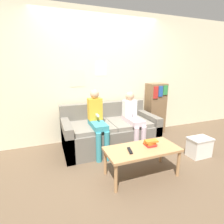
# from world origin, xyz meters

# --- Properties ---
(ground_plane) EXTENTS (10.00, 10.00, 0.00)m
(ground_plane) POSITION_xyz_m (0.00, 0.00, 0.00)
(ground_plane) COLOR brown
(wall_back) EXTENTS (8.00, 0.06, 2.60)m
(wall_back) POSITION_xyz_m (-0.00, 1.09, 1.30)
(wall_back) COLOR beige
(wall_back) RESTS_ON ground_plane
(couch) EXTENTS (1.76, 0.88, 0.81)m
(couch) POSITION_xyz_m (0.00, 0.55, 0.29)
(couch) COLOR #6B665B
(couch) RESTS_ON ground_plane
(coffee_table) EXTENTS (1.03, 0.48, 0.42)m
(coffee_table) POSITION_xyz_m (0.10, -0.51, 0.37)
(coffee_table) COLOR #AD7F51
(coffee_table) RESTS_ON ground_plane
(person_left) EXTENTS (0.24, 0.59, 1.13)m
(person_left) POSITION_xyz_m (-0.30, 0.35, 0.63)
(person_left) COLOR teal
(person_left) RESTS_ON ground_plane
(person_right) EXTENTS (0.24, 0.59, 1.06)m
(person_right) POSITION_xyz_m (0.39, 0.34, 0.60)
(person_right) COLOR silver
(person_right) RESTS_ON ground_plane
(tv_remote) EXTENTS (0.08, 0.17, 0.02)m
(tv_remote) POSITION_xyz_m (-0.11, -0.53, 0.43)
(tv_remote) COLOR black
(tv_remote) RESTS_ON coffee_table
(book_stack) EXTENTS (0.19, 0.16, 0.09)m
(book_stack) POSITION_xyz_m (0.24, -0.48, 0.46)
(book_stack) COLOR red
(book_stack) RESTS_ON coffee_table
(bookshelf) EXTENTS (0.41, 0.32, 1.15)m
(bookshelf) POSITION_xyz_m (1.25, 0.88, 0.58)
(bookshelf) COLOR brown
(bookshelf) RESTS_ON ground_plane
(storage_box) EXTENTS (0.39, 0.26, 0.34)m
(storage_box) POSITION_xyz_m (1.31, -0.39, 0.17)
(storage_box) COLOR silver
(storage_box) RESTS_ON ground_plane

